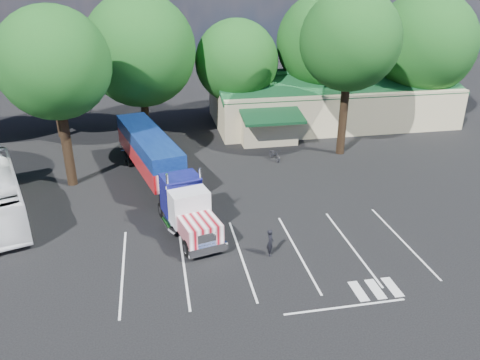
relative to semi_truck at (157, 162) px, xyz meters
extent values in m
plane|color=black|center=(4.19, -3.77, -2.15)|extent=(120.00, 120.00, 0.00)
cube|color=#BFB08E|center=(18.19, 14.23, -0.15)|extent=(24.00, 11.00, 4.00)
cube|color=#144926|center=(18.19, 11.83, 2.35)|extent=(24.20, 6.25, 2.10)
cube|color=#144926|center=(18.19, 16.63, 2.35)|extent=(24.20, 6.25, 2.10)
cube|color=#BFB08E|center=(10.19, 8.53, -0.75)|extent=(5.00, 2.50, 2.80)
cube|color=#144926|center=(10.19, 7.23, 0.75)|extent=(5.40, 3.19, 0.80)
cylinder|color=black|center=(-8.81, 14.03, -0.15)|extent=(0.70, 0.70, 4.00)
sphere|color=#154A19|center=(-8.81, 14.03, 5.00)|extent=(8.40, 8.40, 8.40)
cylinder|color=black|center=(-0.81, 12.43, 0.00)|extent=(0.70, 0.70, 4.30)
sphere|color=#154A19|center=(-0.81, 12.43, 5.90)|extent=(10.00, 10.00, 10.00)
cylinder|color=black|center=(8.19, 13.73, -0.35)|extent=(0.70, 0.70, 3.60)
sphere|color=#154A19|center=(8.19, 13.73, 4.45)|extent=(8.00, 8.00, 8.00)
cylinder|color=black|center=(17.19, 14.23, 0.10)|extent=(0.70, 0.70, 4.50)
sphere|color=#154A19|center=(17.19, 14.23, 5.95)|extent=(9.60, 9.60, 9.60)
cylinder|color=black|center=(27.19, 13.03, -0.20)|extent=(0.70, 0.70, 3.90)
sphere|color=#154A19|center=(27.19, 13.03, 5.65)|extent=(10.40, 10.40, 10.40)
cylinder|color=black|center=(-6.31, 2.23, 0.85)|extent=(0.70, 0.70, 6.00)
sphere|color=#154A19|center=(-6.31, 2.23, 6.70)|extent=(7.60, 7.60, 7.60)
cylinder|color=black|center=(15.69, 4.73, 1.10)|extent=(0.70, 0.70, 6.50)
sphere|color=#154A19|center=(15.69, 4.73, 7.35)|extent=(8.00, 8.00, 8.00)
cube|color=black|center=(1.58, -6.34, -1.49)|extent=(2.35, 6.21, 0.22)
cube|color=white|center=(2.37, -9.55, -1.57)|extent=(2.20, 0.75, 0.49)
cube|color=white|center=(2.33, -9.38, -1.04)|extent=(1.05, 0.36, 0.79)
cube|color=white|center=(2.09, -8.40, -0.87)|extent=(2.48, 2.55, 1.02)
cube|color=silver|center=(1.66, -6.68, -0.34)|extent=(2.48, 1.90, 2.03)
cube|color=black|center=(1.80, -7.24, 0.10)|extent=(1.99, 0.56, 0.88)
cube|color=white|center=(1.48, -5.95, 0.81)|extent=(2.25, 0.64, 0.22)
cube|color=#0C0E55|center=(1.28, -5.14, -0.16)|extent=(2.57, 2.25, 2.38)
cylinder|color=white|center=(0.48, -6.16, 0.15)|extent=(0.19, 0.19, 3.00)
cylinder|color=white|center=(2.45, -5.67, 0.15)|extent=(0.19, 0.19, 3.00)
cylinder|color=white|center=(0.40, -6.54, -1.49)|extent=(0.91, 1.51, 0.58)
cylinder|color=white|center=(2.71, -5.97, -1.49)|extent=(0.91, 1.51, 0.58)
cube|color=white|center=(-0.57, 2.31, -0.25)|extent=(4.95, 11.52, 1.32)
cube|color=#091A58|center=(-0.57, 2.31, 0.94)|extent=(4.95, 11.52, 1.06)
cube|color=black|center=(-1.47, 5.91, -1.40)|extent=(1.77, 3.25, 0.31)
cube|color=black|center=(-0.02, -2.46, -1.53)|extent=(0.13, 0.13, 1.24)
cube|color=black|center=(1.17, -2.16, -1.53)|extent=(0.13, 0.13, 1.24)
cube|color=white|center=(-1.96, 7.88, -1.75)|extent=(2.08, 0.61, 0.11)
cylinder|color=black|center=(1.29, -9.05, -1.66)|extent=(0.53, 1.02, 0.97)
cylinder|color=black|center=(3.09, -8.60, -1.66)|extent=(0.53, 1.02, 0.97)
cylinder|color=black|center=(0.31, -5.11, -1.66)|extent=(0.53, 1.02, 0.97)
cylinder|color=black|center=(2.11, -4.66, -1.66)|extent=(0.53, 1.02, 0.97)
cylinder|color=black|center=(0.08, -4.16, -1.66)|extent=(0.53, 1.02, 0.97)
cylinder|color=black|center=(1.88, -3.72, -1.66)|extent=(0.53, 1.02, 0.97)
cylinder|color=black|center=(-2.20, 5.00, -1.66)|extent=(0.53, 1.02, 0.97)
cylinder|color=black|center=(-0.40, 5.45, -1.66)|extent=(0.53, 1.02, 0.97)
cylinder|color=black|center=(-2.45, 6.03, -1.66)|extent=(0.53, 1.02, 0.97)
cylinder|color=black|center=(-0.65, 6.48, -1.66)|extent=(0.53, 1.02, 0.97)
imported|color=black|center=(5.79, -9.77, -1.36)|extent=(0.45, 0.62, 1.58)
imported|color=black|center=(9.69, 4.23, -1.66)|extent=(1.01, 1.93, 0.97)
imported|color=#B1B5B9|center=(13.72, 10.23, -1.49)|extent=(4.05, 1.54, 1.32)
camera|label=1|loc=(0.05, -31.20, 12.20)|focal=35.00mm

